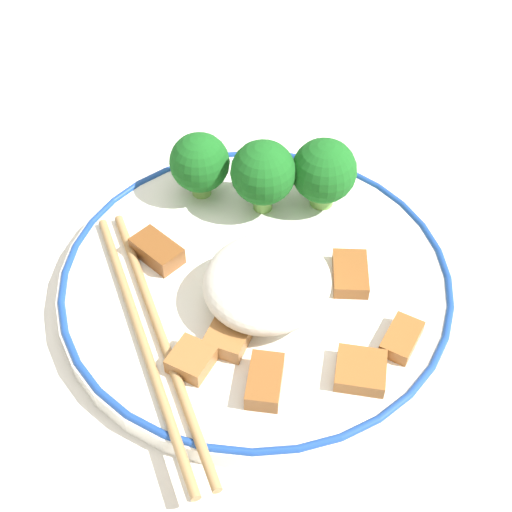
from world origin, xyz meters
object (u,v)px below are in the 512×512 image
(plate, at_px, (256,281))
(broccoli_back_left, at_px, (324,172))
(broccoli_back_center, at_px, (263,173))
(broccoli_back_right, at_px, (200,163))
(chopsticks, at_px, (151,336))

(plate, bearing_deg, broccoli_back_left, -66.70)
(broccoli_back_center, bearing_deg, broccoli_back_right, 37.78)
(plate, xyz_separation_m, chopsticks, (-0.01, 0.08, 0.01))
(broccoli_back_left, xyz_separation_m, chopsticks, (-0.04, 0.16, -0.03))
(broccoli_back_center, distance_m, chopsticks, 0.14)
(broccoli_back_center, height_order, chopsticks, broccoli_back_center)
(plate, height_order, broccoli_back_center, broccoli_back_center)
(broccoli_back_left, relative_size, broccoli_back_right, 1.06)
(chopsticks, bearing_deg, broccoli_back_center, -63.31)
(plate, relative_size, broccoli_back_center, 4.64)
(broccoli_back_center, distance_m, broccoli_back_right, 0.05)
(plate, distance_m, chopsticks, 0.08)
(plate, xyz_separation_m, broccoli_back_left, (0.03, -0.08, 0.04))
(broccoli_back_left, xyz_separation_m, broccoli_back_right, (0.06, 0.07, -0.00))
(broccoli_back_center, bearing_deg, plate, 142.87)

